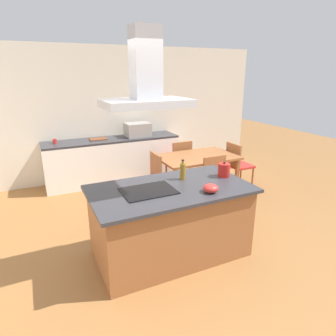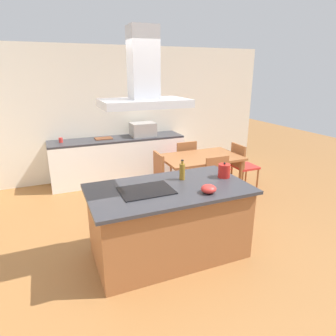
% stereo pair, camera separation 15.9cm
% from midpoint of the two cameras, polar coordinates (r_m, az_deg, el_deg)
% --- Properties ---
extents(ground, '(16.00, 16.00, 0.00)m').
position_cam_midpoint_polar(ground, '(5.15, -7.79, -7.38)').
color(ground, '#936033').
extents(wall_back, '(7.20, 0.10, 2.70)m').
position_cam_midpoint_polar(wall_back, '(6.40, -13.23, 10.04)').
color(wall_back, beige).
rests_on(wall_back, ground).
extents(kitchen_island, '(1.90, 1.05, 0.90)m').
position_cam_midpoint_polar(kitchen_island, '(3.69, -0.77, -10.22)').
color(kitchen_island, '#995B33').
rests_on(kitchen_island, ground).
extents(cooktop, '(0.60, 0.44, 0.01)m').
position_cam_midpoint_polar(cooktop, '(3.39, -5.15, -4.42)').
color(cooktop, black).
rests_on(cooktop, kitchen_island).
extents(tea_kettle, '(0.21, 0.16, 0.20)m').
position_cam_midpoint_polar(tea_kettle, '(3.88, 9.58, -0.37)').
color(tea_kettle, '#B21E19').
rests_on(tea_kettle, kitchen_island).
extents(olive_oil_bottle, '(0.07, 0.07, 0.26)m').
position_cam_midpoint_polar(olive_oil_bottle, '(3.72, 1.62, -0.61)').
color(olive_oil_bottle, olive).
rests_on(olive_oil_bottle, kitchen_island).
extents(mixing_bowl, '(0.17, 0.17, 0.10)m').
position_cam_midpoint_polar(mixing_bowl, '(3.37, 6.87, -3.89)').
color(mixing_bowl, red).
rests_on(mixing_bowl, kitchen_island).
extents(back_counter, '(2.72, 0.62, 0.90)m').
position_cam_midpoint_polar(back_counter, '(6.25, -11.18, 1.53)').
color(back_counter, white).
rests_on(back_counter, ground).
extents(countertop_microwave, '(0.50, 0.38, 0.28)m').
position_cam_midpoint_polar(countertop_microwave, '(6.26, -6.60, 7.35)').
color(countertop_microwave, '#9E9993').
rests_on(countertop_microwave, back_counter).
extents(coffee_mug_red, '(0.08, 0.08, 0.09)m').
position_cam_midpoint_polar(coffee_mug_red, '(6.02, -21.68, 4.81)').
color(coffee_mug_red, red).
rests_on(coffee_mug_red, back_counter).
extents(cutting_board, '(0.34, 0.24, 0.02)m').
position_cam_midpoint_polar(cutting_board, '(6.13, -14.02, 5.44)').
color(cutting_board, brown).
rests_on(cutting_board, back_counter).
extents(dining_table, '(1.40, 0.90, 0.75)m').
position_cam_midpoint_polar(dining_table, '(5.37, 4.75, 1.48)').
color(dining_table, '#995B33').
rests_on(dining_table, ground).
extents(chair_at_left_end, '(0.42, 0.42, 0.89)m').
position_cam_midpoint_polar(chair_at_left_end, '(5.05, -4.35, -1.53)').
color(chair_at_left_end, red).
rests_on(chair_at_left_end, ground).
extents(chair_at_right_end, '(0.42, 0.42, 0.89)m').
position_cam_midpoint_polar(chair_at_right_end, '(5.91, 12.42, 1.07)').
color(chair_at_right_end, red).
rests_on(chair_at_right_end, ground).
extents(chair_facing_back_wall, '(0.42, 0.42, 0.89)m').
position_cam_midpoint_polar(chair_facing_back_wall, '(5.98, 1.53, 1.69)').
color(chair_facing_back_wall, red).
rests_on(chair_facing_back_wall, ground).
extents(chair_facing_island, '(0.42, 0.42, 0.89)m').
position_cam_midpoint_polar(chair_facing_island, '(4.89, 8.59, -2.34)').
color(chair_facing_island, red).
rests_on(chair_facing_island, ground).
extents(range_hood, '(0.90, 0.55, 0.78)m').
position_cam_midpoint_polar(range_hood, '(3.14, -5.79, 16.19)').
color(range_hood, '#ADADB2').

